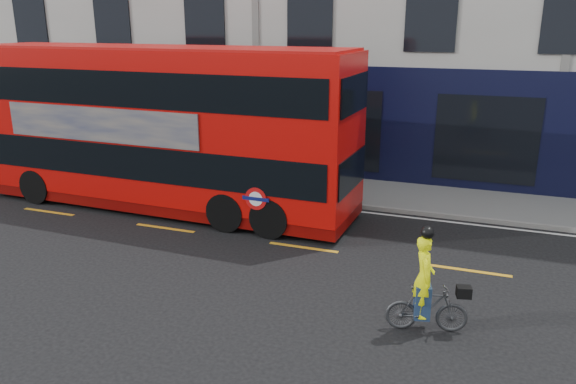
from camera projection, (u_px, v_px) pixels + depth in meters
The scene contains 7 objects.
ground at pixel (133, 248), 14.02m from camera, with size 120.00×120.00×0.00m, color black.
pavement at pixel (242, 180), 19.85m from camera, with size 60.00×3.00×0.12m, color slate.
kerb at pixel (223, 191), 18.50m from camera, with size 60.00×0.12×0.13m, color gray.
road_edge_line at pixel (218, 196), 18.25m from camera, with size 58.00×0.10×0.01m, color silver.
lane_dashes at pixel (165, 228), 15.37m from camera, with size 58.00×0.12×0.01m, color gold, non-canonical shape.
bus at pixel (161, 127), 16.51m from camera, with size 11.90×3.04×4.76m.
cyclist at pixel (426, 296), 10.09m from camera, with size 1.53×0.75×2.03m.
Camera 1 is at (8.13, -10.88, 5.41)m, focal length 35.00 mm.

